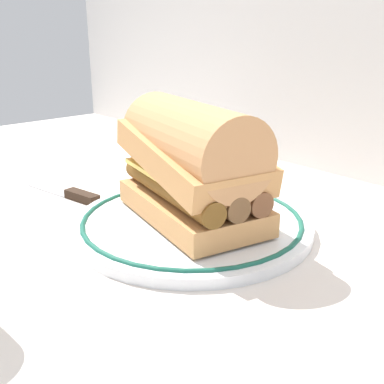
# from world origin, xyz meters

# --- Properties ---
(ground_plane) EXTENTS (1.50, 1.50, 0.00)m
(ground_plane) POSITION_xyz_m (0.00, 0.00, 0.00)
(ground_plane) COLOR beige
(plate) EXTENTS (0.27, 0.27, 0.01)m
(plate) POSITION_xyz_m (-0.02, 0.04, 0.01)
(plate) COLOR white
(plate) RESTS_ON ground_plane
(sausage_sandwich) EXTENTS (0.21, 0.14, 0.13)m
(sausage_sandwich) POSITION_xyz_m (-0.02, 0.04, 0.08)
(sausage_sandwich) COLOR tan
(sausage_sandwich) RESTS_ON plate
(salt_shaker) EXTENTS (0.03, 0.03, 0.07)m
(salt_shaker) POSITION_xyz_m (-0.19, 0.25, 0.04)
(salt_shaker) COLOR white
(salt_shaker) RESTS_ON ground_plane
(butter_knife) EXTENTS (0.14, 0.04, 0.01)m
(butter_knife) POSITION_xyz_m (-0.21, -0.01, 0.00)
(butter_knife) COLOR silver
(butter_knife) RESTS_ON ground_plane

